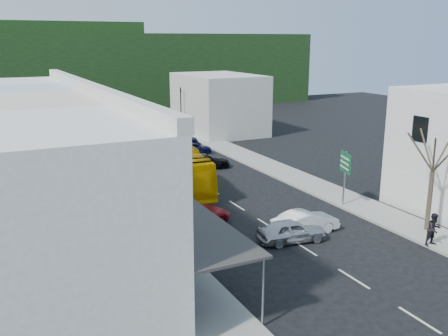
% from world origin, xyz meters
% --- Properties ---
extents(ground, '(120.00, 120.00, 0.00)m').
position_xyz_m(ground, '(0.00, 0.00, 0.00)').
color(ground, black).
rests_on(ground, ground).
extents(sidewalk_left, '(3.00, 52.00, 0.15)m').
position_xyz_m(sidewalk_left, '(-7.50, 10.00, 0.07)').
color(sidewalk_left, gray).
rests_on(sidewalk_left, ground).
extents(sidewalk_right, '(3.00, 52.00, 0.15)m').
position_xyz_m(sidewalk_right, '(7.50, 10.00, 0.07)').
color(sidewalk_right, gray).
rests_on(sidewalk_right, ground).
extents(shopfront_row, '(8.25, 30.00, 8.00)m').
position_xyz_m(shopfront_row, '(-12.49, 5.00, 4.00)').
color(shopfront_row, beige).
rests_on(shopfront_row, ground).
extents(distant_block_left, '(8.00, 10.00, 6.00)m').
position_xyz_m(distant_block_left, '(-12.00, 27.00, 3.00)').
color(distant_block_left, '#B7B2A8').
rests_on(distant_block_left, ground).
extents(distant_block_right, '(8.00, 12.00, 7.00)m').
position_xyz_m(distant_block_right, '(11.00, 30.00, 3.50)').
color(distant_block_right, '#B7B2A8').
rests_on(distant_block_right, ground).
extents(hillside, '(80.00, 26.00, 14.00)m').
position_xyz_m(hillside, '(-1.45, 65.09, 6.73)').
color(hillside, black).
rests_on(hillside, ground).
extents(bus, '(3.53, 11.78, 3.10)m').
position_xyz_m(bus, '(-2.25, 10.28, 1.55)').
color(bus, '#DFA200').
rests_on(bus, ground).
extents(car_silver, '(4.61, 2.39, 1.40)m').
position_xyz_m(car_silver, '(-0.16, -2.92, 0.70)').
color(car_silver, '#B8B7BD').
rests_on(car_silver, ground).
extents(car_white, '(4.45, 1.93, 1.40)m').
position_xyz_m(car_white, '(1.29, -2.19, 0.70)').
color(car_white, silver).
rests_on(car_white, ground).
extents(car_red, '(4.80, 2.45, 1.40)m').
position_xyz_m(car_red, '(-4.03, 1.88, 0.70)').
color(car_red, maroon).
rests_on(car_red, ground).
extents(car_black_near, '(4.69, 2.37, 1.40)m').
position_xyz_m(car_black_near, '(2.21, 14.28, 0.70)').
color(car_black_near, black).
rests_on(car_black_near, ground).
extents(car_navy_mid, '(4.58, 2.30, 1.40)m').
position_xyz_m(car_navy_mid, '(3.23, 19.65, 0.70)').
color(car_navy_mid, black).
rests_on(car_navy_mid, ground).
extents(car_black_far, '(4.55, 2.22, 1.40)m').
position_xyz_m(car_black_far, '(-3.13, 19.94, 0.70)').
color(car_black_far, black).
rests_on(car_black_far, ground).
extents(car_navy_far, '(4.68, 2.34, 1.40)m').
position_xyz_m(car_navy_far, '(3.24, 24.40, 0.70)').
color(car_navy_far, black).
rests_on(car_navy_far, ground).
extents(pedestrian_left, '(0.53, 0.68, 1.70)m').
position_xyz_m(pedestrian_left, '(-8.07, 1.84, 1.00)').
color(pedestrian_left, black).
rests_on(pedestrian_left, sidewalk_left).
extents(pedestrian_right, '(0.72, 0.47, 1.70)m').
position_xyz_m(pedestrian_right, '(6.30, -7.00, 1.00)').
color(pedestrian_right, black).
rests_on(pedestrian_right, sidewalk_right).
extents(direction_sign, '(1.20, 1.84, 3.84)m').
position_xyz_m(direction_sign, '(6.40, 0.67, 1.92)').
color(direction_sign, '#0B5A2A').
rests_on(direction_sign, ground).
extents(street_tree, '(3.20, 3.20, 7.35)m').
position_xyz_m(street_tree, '(7.87, -5.15, 3.67)').
color(street_tree, '#392D21').
rests_on(street_tree, ground).
extents(traffic_signal, '(1.22, 1.45, 5.58)m').
position_xyz_m(traffic_signal, '(6.50, 31.00, 2.79)').
color(traffic_signal, black).
rests_on(traffic_signal, ground).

